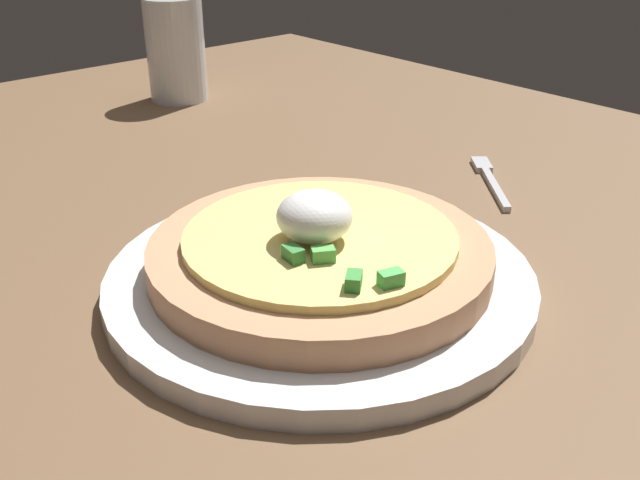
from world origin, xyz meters
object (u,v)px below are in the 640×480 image
Objects in this scene: cup_near at (176,53)px; pizza at (320,251)px; fork at (489,178)px; plate at (320,279)px.

pizza is at bearing -20.95° from cup_near.
fork is (-3.87, 22.30, -2.44)cm from pizza.
fork is at bearing 99.80° from plate.
pizza is at bearing 141.21° from fork.
fork is at bearing 99.86° from pizza.
plate reaches higher than fork.
pizza is 1.86× the size of cup_near.
plate is 2.34× the size of cup_near.
cup_near reaches higher than fork.
cup_near is 39.00cm from fork.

